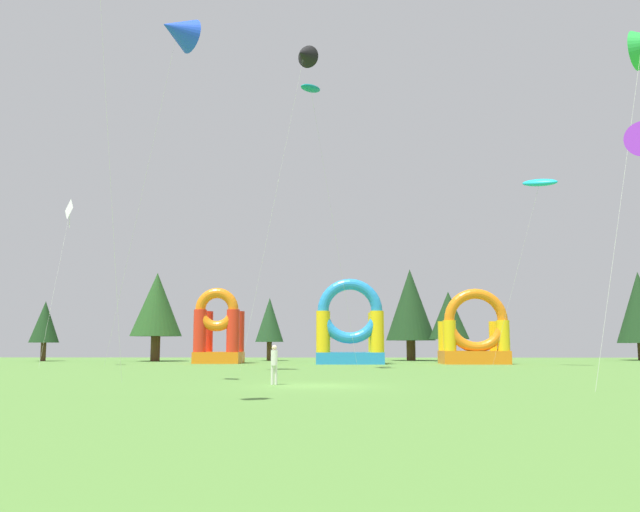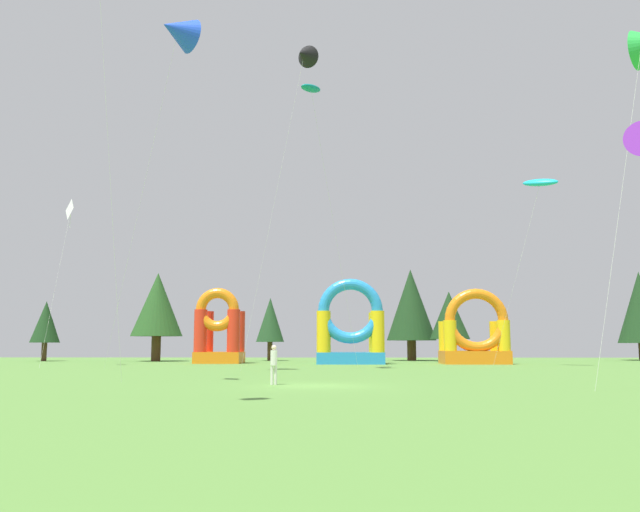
{
  "view_description": "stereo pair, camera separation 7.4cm",
  "coord_description": "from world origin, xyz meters",
  "px_view_note": "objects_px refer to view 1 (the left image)",
  "views": [
    {
      "loc": [
        0.75,
        -28.98,
        1.77
      ],
      "look_at": [
        0.0,
        8.79,
        6.71
      ],
      "focal_mm": 37.77,
      "sensor_mm": 36.0,
      "label": 1
    },
    {
      "loc": [
        0.82,
        -28.98,
        1.77
      ],
      "look_at": [
        0.0,
        8.79,
        6.71
      ],
      "focal_mm": 37.77,
      "sensor_mm": 36.0,
      "label": 2
    }
  ],
  "objects_px": {
    "kite_black_delta": "(304,55)",
    "person_left_edge": "(274,361)",
    "kite_white_diamond": "(71,211)",
    "inflatable_blue_arch": "(474,338)",
    "kite_teal_parafoil": "(311,89)",
    "inflatable_red_slide": "(219,335)",
    "inflatable_orange_dome": "(350,332)",
    "kite_cyan_parafoil": "(540,183)",
    "kite_blue_delta": "(178,31)"
  },
  "relations": [
    {
      "from": "kite_blue_delta",
      "to": "inflatable_red_slide",
      "type": "relative_size",
      "value": 3.35
    },
    {
      "from": "person_left_edge",
      "to": "kite_teal_parafoil",
      "type": "bearing_deg",
      "value": 69.28
    },
    {
      "from": "inflatable_orange_dome",
      "to": "inflatable_blue_arch",
      "type": "bearing_deg",
      "value": 0.13
    },
    {
      "from": "kite_cyan_parafoil",
      "to": "kite_white_diamond",
      "type": "bearing_deg",
      "value": 178.4
    },
    {
      "from": "kite_teal_parafoil",
      "to": "person_left_edge",
      "type": "bearing_deg",
      "value": -93.65
    },
    {
      "from": "inflatable_orange_dome",
      "to": "person_left_edge",
      "type": "bearing_deg",
      "value": -97.56
    },
    {
      "from": "kite_teal_parafoil",
      "to": "inflatable_orange_dome",
      "type": "relative_size",
      "value": 2.7
    },
    {
      "from": "kite_black_delta",
      "to": "inflatable_blue_arch",
      "type": "distance_m",
      "value": 29.25
    },
    {
      "from": "inflatable_red_slide",
      "to": "kite_black_delta",
      "type": "bearing_deg",
      "value": -65.35
    },
    {
      "from": "kite_teal_parafoil",
      "to": "kite_blue_delta",
      "type": "relative_size",
      "value": 0.88
    },
    {
      "from": "kite_teal_parafoil",
      "to": "inflatable_blue_arch",
      "type": "distance_m",
      "value": 26.74
    },
    {
      "from": "kite_teal_parafoil",
      "to": "inflatable_red_slide",
      "type": "height_order",
      "value": "kite_teal_parafoil"
    },
    {
      "from": "inflatable_blue_arch",
      "to": "inflatable_orange_dome",
      "type": "distance_m",
      "value": 11.07
    },
    {
      "from": "kite_black_delta",
      "to": "kite_white_diamond",
      "type": "distance_m",
      "value": 23.94
    },
    {
      "from": "kite_teal_parafoil",
      "to": "kite_blue_delta",
      "type": "bearing_deg",
      "value": -147.69
    },
    {
      "from": "kite_teal_parafoil",
      "to": "kite_cyan_parafoil",
      "type": "xyz_separation_m",
      "value": [
        18.14,
        7.12,
        -5.19
      ]
    },
    {
      "from": "kite_blue_delta",
      "to": "inflatable_red_slide",
      "type": "xyz_separation_m",
      "value": [
        -0.68,
        21.67,
        -19.06
      ]
    },
    {
      "from": "inflatable_red_slide",
      "to": "person_left_edge",
      "type": "bearing_deg",
      "value": -76.18
    },
    {
      "from": "kite_blue_delta",
      "to": "person_left_edge",
      "type": "relative_size",
      "value": 13.31
    },
    {
      "from": "kite_blue_delta",
      "to": "person_left_edge",
      "type": "height_order",
      "value": "kite_blue_delta"
    },
    {
      "from": "kite_black_delta",
      "to": "kite_cyan_parafoil",
      "type": "height_order",
      "value": "kite_black_delta"
    },
    {
      "from": "kite_black_delta",
      "to": "kite_cyan_parafoil",
      "type": "relative_size",
      "value": 1.46
    },
    {
      "from": "inflatable_orange_dome",
      "to": "kite_black_delta",
      "type": "bearing_deg",
      "value": -101.41
    },
    {
      "from": "kite_cyan_parafoil",
      "to": "person_left_edge",
      "type": "height_order",
      "value": "kite_cyan_parafoil"
    },
    {
      "from": "kite_cyan_parafoil",
      "to": "kite_blue_delta",
      "type": "xyz_separation_m",
      "value": [
        -26.49,
        -12.4,
        7.07
      ]
    },
    {
      "from": "kite_black_delta",
      "to": "kite_blue_delta",
      "type": "bearing_deg",
      "value": -160.35
    },
    {
      "from": "kite_white_diamond",
      "to": "inflatable_orange_dome",
      "type": "relative_size",
      "value": 1.77
    },
    {
      "from": "kite_white_diamond",
      "to": "inflatable_orange_dome",
      "type": "height_order",
      "value": "kite_white_diamond"
    },
    {
      "from": "kite_white_diamond",
      "to": "inflatable_red_slide",
      "type": "bearing_deg",
      "value": 36.7
    },
    {
      "from": "person_left_edge",
      "to": "inflatable_blue_arch",
      "type": "distance_m",
      "value": 34.17
    },
    {
      "from": "kite_white_diamond",
      "to": "inflatable_blue_arch",
      "type": "bearing_deg",
      "value": 10.49
    },
    {
      "from": "kite_black_delta",
      "to": "kite_white_diamond",
      "type": "bearing_deg",
      "value": 151.6
    },
    {
      "from": "kite_teal_parafoil",
      "to": "inflatable_blue_arch",
      "type": "xyz_separation_m",
      "value": [
        14.09,
        14.51,
        -17.49
      ]
    },
    {
      "from": "kite_black_delta",
      "to": "kite_teal_parafoil",
      "type": "xyz_separation_m",
      "value": [
        0.38,
        2.43,
        -1.46
      ]
    },
    {
      "from": "kite_blue_delta",
      "to": "person_left_edge",
      "type": "xyz_separation_m",
      "value": [
        7.32,
        -10.83,
        -20.63
      ]
    },
    {
      "from": "inflatable_red_slide",
      "to": "kite_teal_parafoil",
      "type": "bearing_deg",
      "value": -61.17
    },
    {
      "from": "kite_white_diamond",
      "to": "inflatable_blue_arch",
      "type": "relative_size",
      "value": 2.01
    },
    {
      "from": "kite_black_delta",
      "to": "person_left_edge",
      "type": "bearing_deg",
      "value": -92.7
    },
    {
      "from": "kite_white_diamond",
      "to": "person_left_edge",
      "type": "xyz_separation_m",
      "value": [
        19.0,
        -24.29,
        -11.58
      ]
    },
    {
      "from": "inflatable_blue_arch",
      "to": "inflatable_orange_dome",
      "type": "bearing_deg",
      "value": -179.87
    },
    {
      "from": "kite_cyan_parafoil",
      "to": "kite_black_delta",
      "type": "bearing_deg",
      "value": -152.72
    },
    {
      "from": "person_left_edge",
      "to": "kite_blue_delta",
      "type": "bearing_deg",
      "value": 106.99
    },
    {
      "from": "kite_cyan_parafoil",
      "to": "kite_blue_delta",
      "type": "relative_size",
      "value": 0.66
    },
    {
      "from": "kite_black_delta",
      "to": "kite_white_diamond",
      "type": "relative_size",
      "value": 1.66
    },
    {
      "from": "kite_teal_parafoil",
      "to": "person_left_edge",
      "type": "relative_size",
      "value": 11.78
    },
    {
      "from": "kite_cyan_parafoil",
      "to": "inflatable_red_slide",
      "type": "xyz_separation_m",
      "value": [
        -27.16,
        9.27,
        -11.99
      ]
    },
    {
      "from": "kite_cyan_parafoil",
      "to": "person_left_edge",
      "type": "relative_size",
      "value": 8.83
    },
    {
      "from": "person_left_edge",
      "to": "inflatable_orange_dome",
      "type": "height_order",
      "value": "inflatable_orange_dome"
    },
    {
      "from": "kite_blue_delta",
      "to": "inflatable_red_slide",
      "type": "height_order",
      "value": "kite_blue_delta"
    },
    {
      "from": "kite_black_delta",
      "to": "kite_cyan_parafoil",
      "type": "bearing_deg",
      "value": 27.28
    }
  ]
}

